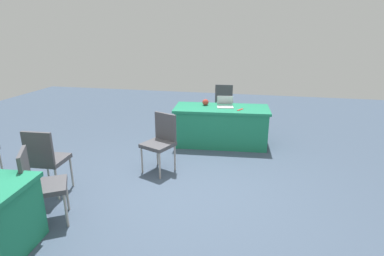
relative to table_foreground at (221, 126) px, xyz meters
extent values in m
plane|color=#3D4C60|center=(0.36, 2.03, -0.39)|extent=(14.40, 14.40, 0.00)
cube|color=#1E7A56|center=(0.00, 0.00, 0.36)|extent=(1.91, 0.95, 0.05)
cube|color=#1E7A56|center=(0.00, 0.00, -0.03)|extent=(1.84, 0.91, 0.72)
cylinder|color=#9E9993|center=(0.32, -1.77, -0.15)|extent=(0.03, 0.03, 0.47)
cylinder|color=#9E9993|center=(-0.06, -1.79, -0.15)|extent=(0.03, 0.03, 0.47)
cylinder|color=#9E9993|center=(0.30, -1.39, -0.15)|extent=(0.03, 0.03, 0.47)
cylinder|color=#9E9993|center=(-0.08, -1.41, -0.15)|extent=(0.03, 0.03, 0.47)
cube|color=#47474C|center=(0.12, -1.59, 0.11)|extent=(0.46, 0.46, 0.06)
cube|color=#47474C|center=(0.11, -1.39, 0.37)|extent=(0.42, 0.06, 0.45)
cylinder|color=#9E9993|center=(0.75, 1.74, -0.17)|extent=(0.03, 0.03, 0.44)
cylinder|color=#9E9993|center=(1.10, 1.59, -0.17)|extent=(0.03, 0.03, 0.44)
cylinder|color=#9E9993|center=(0.60, 1.39, -0.17)|extent=(0.03, 0.03, 0.44)
cylinder|color=#9E9993|center=(0.95, 1.24, -0.17)|extent=(0.03, 0.03, 0.44)
cube|color=#47474C|center=(0.85, 1.49, 0.08)|extent=(0.58, 0.58, 0.06)
cube|color=#47474C|center=(0.77, 1.30, 0.34)|extent=(0.40, 0.20, 0.45)
cylinder|color=#9E9993|center=(3.23, 2.18, -0.15)|extent=(0.03, 0.03, 0.46)
cylinder|color=#9E9993|center=(2.33, 2.26, -0.15)|extent=(0.03, 0.03, 0.47)
cylinder|color=#9E9993|center=(1.95, 2.24, -0.15)|extent=(0.03, 0.03, 0.47)
cylinder|color=#9E9993|center=(2.31, 2.64, -0.15)|extent=(0.03, 0.03, 0.47)
cylinder|color=#9E9993|center=(1.93, 2.61, -0.15)|extent=(0.03, 0.03, 0.47)
cube|color=#47474C|center=(2.13, 2.44, 0.11)|extent=(0.47, 0.47, 0.06)
cube|color=#47474C|center=(2.12, 2.64, 0.36)|extent=(0.42, 0.06, 0.45)
cylinder|color=#9E9993|center=(1.65, 2.82, -0.17)|extent=(0.03, 0.03, 0.44)
cylinder|color=#9E9993|center=(1.45, 3.14, -0.17)|extent=(0.03, 0.03, 0.44)
cylinder|color=#9E9993|center=(1.97, 3.01, -0.17)|extent=(0.03, 0.03, 0.44)
cylinder|color=#9E9993|center=(1.77, 3.34, -0.17)|extent=(0.03, 0.03, 0.44)
cube|color=#47474C|center=(1.71, 3.08, 0.08)|extent=(0.60, 0.60, 0.06)
cube|color=#47474C|center=(1.88, 3.18, 0.34)|extent=(0.25, 0.38, 0.45)
cube|color=silver|center=(-0.07, -0.02, 0.39)|extent=(0.35, 0.27, 0.02)
cube|color=#B7B7BC|center=(-0.04, -0.16, 0.49)|extent=(0.32, 0.13, 0.19)
sphere|color=#B2382D|center=(0.35, -0.12, 0.44)|extent=(0.13, 0.13, 0.13)
cube|color=red|center=(-0.37, 0.11, 0.39)|extent=(0.12, 0.17, 0.01)
camera|label=1|loc=(-0.65, 5.90, 1.86)|focal=28.76mm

